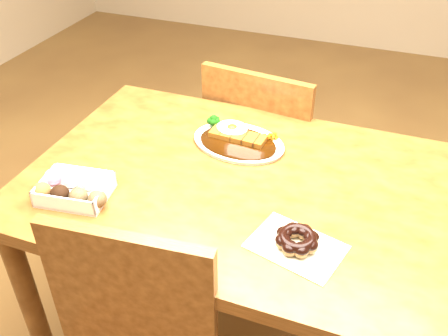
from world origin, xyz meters
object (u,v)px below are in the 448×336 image
(katsu_curry_plate, at_px, (238,140))
(donut_box, at_px, (73,189))
(table, at_px, (245,209))
(pon_de_ring, at_px, (297,240))
(chair_far, at_px, (266,154))

(katsu_curry_plate, height_order, donut_box, katsu_curry_plate)
(table, relative_size, pon_de_ring, 5.01)
(chair_far, bearing_deg, table, 106.08)
(chair_far, xyz_separation_m, katsu_curry_plate, (0.00, -0.36, 0.29))
(chair_far, height_order, katsu_curry_plate, chair_far)
(chair_far, distance_m, katsu_curry_plate, 0.46)
(chair_far, bearing_deg, pon_de_ring, 117.53)
(chair_far, distance_m, donut_box, 0.87)
(table, relative_size, donut_box, 5.73)
(donut_box, height_order, pon_de_ring, donut_box)
(chair_far, xyz_separation_m, donut_box, (-0.31, -0.75, 0.30))
(table, relative_size, katsu_curry_plate, 3.95)
(donut_box, distance_m, pon_de_ring, 0.59)
(katsu_curry_plate, bearing_deg, chair_far, 90.76)
(pon_de_ring, bearing_deg, katsu_curry_plate, 126.59)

